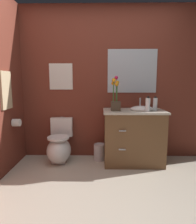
% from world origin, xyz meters
% --- Properties ---
extents(ground_plane, '(8.84, 8.84, 0.00)m').
position_xyz_m(ground_plane, '(0.00, 0.00, 0.00)').
color(ground_plane, beige).
extents(wall_back, '(4.13, 0.05, 2.50)m').
position_xyz_m(wall_back, '(0.20, 1.48, 1.25)').
color(wall_back, maroon).
rests_on(wall_back, ground_plane).
extents(toilet, '(0.38, 0.59, 0.69)m').
position_xyz_m(toilet, '(-0.67, 1.18, 0.24)').
color(toilet, white).
rests_on(toilet, ground_plane).
extents(vanity_cabinet, '(0.94, 0.56, 1.03)m').
position_xyz_m(vanity_cabinet, '(0.50, 1.15, 0.43)').
color(vanity_cabinet, brown).
rests_on(vanity_cabinet, ground_plane).
extents(flower_vase, '(0.14, 0.14, 0.52)m').
position_xyz_m(flower_vase, '(0.21, 1.09, 1.01)').
color(flower_vase, '#4C3D2D').
rests_on(flower_vase, vanity_cabinet).
extents(soap_bottle, '(0.07, 0.07, 0.22)m').
position_xyz_m(soap_bottle, '(0.67, 1.00, 0.95)').
color(soap_bottle, white).
rests_on(soap_bottle, vanity_cabinet).
extents(lotion_bottle, '(0.07, 0.07, 0.21)m').
position_xyz_m(lotion_bottle, '(0.82, 1.13, 0.94)').
color(lotion_bottle, white).
rests_on(lotion_bottle, vanity_cabinet).
extents(trash_bin, '(0.18, 0.18, 0.27)m').
position_xyz_m(trash_bin, '(-0.03, 1.25, 0.14)').
color(trash_bin, '#B7B7BC').
rests_on(trash_bin, ground_plane).
extents(wall_poster, '(0.38, 0.01, 0.43)m').
position_xyz_m(wall_poster, '(-0.67, 1.45, 1.36)').
color(wall_poster, silver).
extents(wall_mirror, '(0.80, 0.01, 0.70)m').
position_xyz_m(wall_mirror, '(0.50, 1.45, 1.45)').
color(wall_mirror, '#B2BCC6').
extents(hanging_towel, '(0.03, 0.28, 0.52)m').
position_xyz_m(hanging_towel, '(-1.31, 0.84, 1.16)').
color(hanging_towel, tan).
extents(toilet_paper_roll, '(0.11, 0.11, 0.11)m').
position_xyz_m(toilet_paper_roll, '(-1.26, 0.98, 0.68)').
color(toilet_paper_roll, white).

